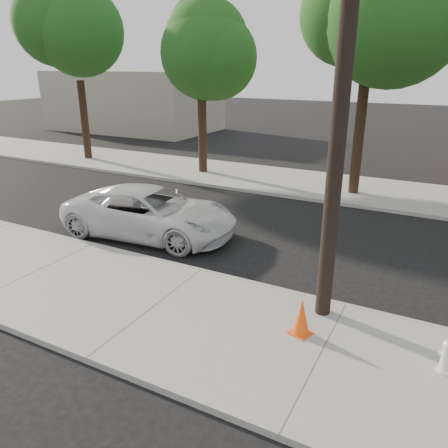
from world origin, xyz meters
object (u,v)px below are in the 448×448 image
at_px(utility_pole, 340,109).
at_px(fire_hydrant, 448,357).
at_px(police_cruiser, 150,212).
at_px(traffic_cone, 301,317).

distance_m(utility_pole, fire_hydrant, 5.06).
relative_size(police_cruiser, traffic_cone, 7.37).
height_order(utility_pole, fire_hydrant, utility_pole).
height_order(utility_pole, traffic_cone, utility_pole).
distance_m(police_cruiser, fire_hydrant, 9.83).
height_order(fire_hydrant, traffic_cone, traffic_cone).
distance_m(police_cruiser, traffic_cone, 7.32).
xyz_separation_m(utility_pole, police_cruiser, (-6.64, 2.38, -3.88)).
xyz_separation_m(fire_hydrant, traffic_cone, (-2.78, -0.08, 0.07)).
distance_m(utility_pole, traffic_cone, 4.30).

